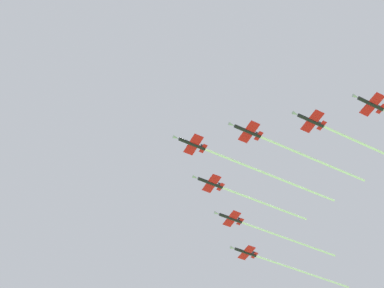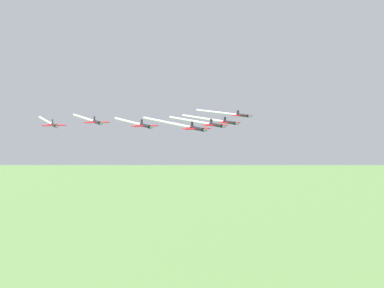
% 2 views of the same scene
% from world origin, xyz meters
% --- Properties ---
extents(jet_lead, '(36.99, 62.74, 2.76)m').
position_xyz_m(jet_lead, '(-30.13, -19.22, 138.85)').
color(jet_lead, black).
extents(jet_port_inner, '(31.29, 52.80, 2.76)m').
position_xyz_m(jet_port_inner, '(-47.45, -20.88, 138.57)').
color(jet_port_inner, black).
extents(jet_starboard_inner, '(27.71, 46.56, 2.76)m').
position_xyz_m(jet_starboard_inner, '(-21.29, -32.36, 139.13)').
color(jet_starboard_inner, black).
extents(jet_port_outer, '(32.64, 55.17, 2.76)m').
position_xyz_m(jet_port_outer, '(-68.93, -29.77, 138.04)').
color(jet_port_outer, black).
extents(jet_starboard_outer, '(31.96, 53.98, 2.76)m').
position_xyz_m(jet_starboard_outer, '(-19.35, -57.52, 139.67)').
color(jet_starboard_outer, black).
extents(jet_center_rear, '(32.49, 54.90, 2.76)m').
position_xyz_m(jet_center_rear, '(-88.86, -35.98, 139.91)').
color(jet_center_rear, black).
extents(jet_port_trail, '(33.30, 56.31, 2.76)m').
position_xyz_m(jet_port_trail, '(-15.28, -78.99, 137.80)').
color(jet_port_trail, black).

